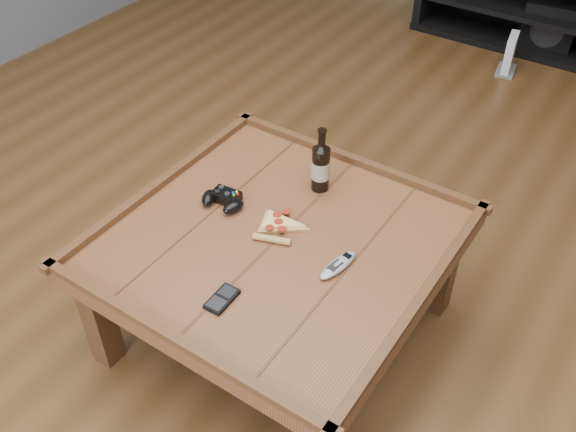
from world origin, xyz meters
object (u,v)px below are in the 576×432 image
Objects in this scene: game_controller at (223,200)px; remote_control at (338,265)px; coffee_table at (277,252)px; subwoofer at (551,23)px; smartphone at (222,299)px; media_console at (536,5)px; beer_bottle at (321,166)px; pizza_slice at (278,226)px; game_console at (509,55)px.

remote_control is at bearing -10.39° from game_controller.
subwoofer is at bearing 87.74° from coffee_table.
media_console is at bearing 88.65° from smartphone.
pizza_slice is (-0.01, -0.25, -0.09)m from beer_bottle.
media_console is 8.78× the size of remote_control.
remote_control is (0.47, -0.04, -0.01)m from game_controller.
smartphone is at bearing -102.01° from pizza_slice.
game_console is (0.02, 2.32, -0.29)m from coffee_table.
game_controller reaches higher than coffee_table.
beer_bottle is at bearing 94.34° from coffee_table.
media_console is 3.06m from smartphone.
remote_control is (0.21, 0.29, 0.00)m from smartphone.
smartphone is at bearing -89.67° from media_console.
game_controller is 0.73× the size of game_console.
coffee_table is 4.56× the size of game_console.
game_controller is at bearing 162.14° from pizza_slice.
coffee_table is at bearing -100.71° from game_console.
coffee_table is at bearing -85.66° from beer_bottle.
coffee_table is 4.33× the size of beer_bottle.
game_console is at bearing 88.30° from smartphone.
pizza_slice is 2.76m from subwoofer.
pizza_slice and remote_control have the same top height.
coffee_table reaches higher than pizza_slice.
coffee_table is at bearing -98.36° from subwoofer.
game_console is at bearing 104.52° from remote_control.
beer_bottle is 2.21× the size of smartphone.
smartphone is at bearing -97.81° from subwoofer.
coffee_table is 0.24m from remote_control.
smartphone is 2.64m from game_console.
media_console is at bearing 82.20° from game_console.
game_controller is 1.04× the size of remote_control.
smartphone is at bearing -100.27° from game_console.
media_console is at bearing 89.49° from beer_bottle.
game_console is (0.00, 2.62, -0.35)m from smartphone.
game_controller reaches higher than game_console.
subwoofer is at bearing 77.42° from game_controller.
media_console is 2.72m from pizza_slice.
media_console is 6.19× the size of game_console.
coffee_table is 0.26m from game_controller.
media_console reaches higher than game_controller.
smartphone is 0.36m from remote_control.
coffee_table is at bearing -76.14° from pizza_slice.
media_console is 4.20× the size of subwoofer.
pizza_slice is at bearing -101.40° from game_console.
media_console is 0.15m from subwoofer.
remote_control is (0.25, -0.30, -0.08)m from beer_bottle.
coffee_table reaches higher than remote_control.
beer_bottle is 0.39m from remote_control.
remote_control is 2.80m from subwoofer.
media_console is 2.48m from beer_bottle.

